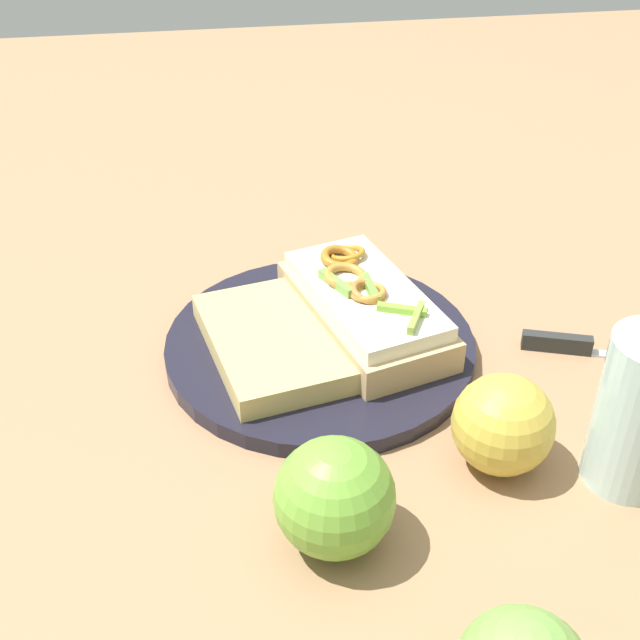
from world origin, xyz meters
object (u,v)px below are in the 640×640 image
apple_0 (335,498)px  bread_slice_side (274,342)px  apple_1 (503,424)px  drinking_glass (640,413)px  knife (571,345)px  sandwich (364,306)px  plate (320,346)px

apple_0 → bread_slice_side: bearing=5.2°
apple_1 → drinking_glass: (-0.03, -0.09, 0.02)m
apple_1 → knife: bearing=-42.0°
knife → drinking_glass: bearing=-79.5°
sandwich → apple_1: size_ratio=2.67×
sandwich → drinking_glass: 0.25m
plate → drinking_glass: drinking_glass is taller
apple_1 → bread_slice_side: bearing=46.5°
sandwich → apple_0: (-0.22, 0.06, 0.00)m
apple_1 → knife: (0.12, -0.11, -0.03)m
drinking_glass → knife: size_ratio=1.00×
plate → apple_1: apple_1 is taller
sandwich → apple_1: (-0.16, -0.07, 0.00)m
plate → apple_0: (-0.20, 0.02, 0.03)m
apple_1 → plate: bearing=35.2°
apple_1 → drinking_glass: bearing=-107.9°
sandwich → bread_slice_side: 0.09m
bread_slice_side → plate: bearing=94.1°
sandwich → knife: 0.18m
plate → drinking_glass: 0.27m
drinking_glass → knife: bearing=-8.6°
apple_0 → drinking_glass: size_ratio=0.66×
apple_1 → drinking_glass: size_ratio=0.61×
apple_0 → knife: size_ratio=0.66×
knife → apple_0: bearing=-125.2°
bread_slice_side → sandwich: bearing=95.2°
apple_1 → knife: 0.16m
apple_1 → knife: apple_1 is taller
drinking_glass → plate: bearing=46.9°
bread_slice_side → apple_0: apple_0 is taller
sandwich → bread_slice_side: size_ratio=1.28×
plate → sandwich: sandwich is taller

